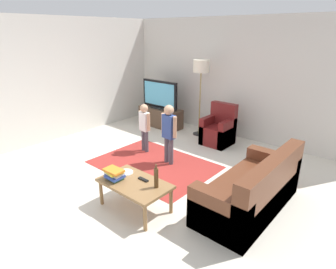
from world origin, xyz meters
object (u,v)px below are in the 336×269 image
object	(u,v)px
child_center	(169,129)
book_stack	(114,174)
couch	(254,192)
tv_remote	(143,179)
armchair	(219,131)
floor_lamp	(201,70)
coffee_table	(135,185)
bottle	(156,178)
plate	(126,172)
tv	(160,95)
tv_stand	(161,117)
child_near_tv	(144,124)

from	to	relation	value
child_center	book_stack	size ratio (longest dim) A/B	3.97
couch	tv_remote	bearing A→B (deg)	-142.75
armchair	floor_lamp	size ratio (longest dim) A/B	0.51
coffee_table	bottle	world-z (taller)	bottle
bottle	plate	world-z (taller)	bottle
tv	book_stack	size ratio (longest dim) A/B	3.83
tv	floor_lamp	bearing A→B (deg)	8.74
tv_stand	coffee_table	size ratio (longest dim) A/B	1.20
tv_stand	book_stack	distance (m)	3.67
floor_lamp	child_near_tv	distance (m)	1.86
tv	couch	distance (m)	4.03
armchair	book_stack	xyz separation A→B (m)	(0.15, -3.06, 0.20)
coffee_table	bottle	xyz separation A→B (m)	(0.32, 0.10, 0.19)
child_center	coffee_table	size ratio (longest dim) A/B	1.14
floor_lamp	child_center	world-z (taller)	floor_lamp
tv_stand	book_stack	size ratio (longest dim) A/B	4.18
tv	child_near_tv	size ratio (longest dim) A/B	1.09
couch	child_center	bearing A→B (deg)	168.83
floor_lamp	tv_stand	bearing A→B (deg)	-172.31
tv	tv_remote	world-z (taller)	tv
tv_remote	book_stack	bearing A→B (deg)	-142.88
tv_stand	tv_remote	bearing A→B (deg)	-51.35
tv_remote	child_center	bearing A→B (deg)	117.37
book_stack	tv_remote	bearing A→B (deg)	36.41
couch	bottle	xyz separation A→B (m)	(-0.96, -0.95, 0.27)
tv_stand	bottle	world-z (taller)	bottle
couch	book_stack	xyz separation A→B (m)	(-1.56, -1.18, 0.21)
book_stack	plate	xyz separation A→B (m)	(-0.02, 0.22, -0.07)
child_near_tv	coffee_table	world-z (taller)	child_near_tv
child_center	tv_remote	bearing A→B (deg)	-63.34
tv_remote	tv_stand	bearing A→B (deg)	129.36
tv_stand	child_near_tv	xyz separation A→B (m)	(0.87, -1.44, 0.36)
tv	book_stack	world-z (taller)	tv
tv	bottle	xyz separation A→B (m)	(2.55, -2.85, -0.28)
book_stack	plate	bearing A→B (deg)	95.25
tv_stand	child_near_tv	distance (m)	1.72
tv_stand	armchair	bearing A→B (deg)	-1.25
book_stack	plate	world-z (taller)	book_stack
tv	child_center	world-z (taller)	tv
armchair	child_near_tv	bearing A→B (deg)	-123.56
couch	bottle	distance (m)	1.38
child_near_tv	child_center	xyz separation A→B (m)	(0.75, -0.11, 0.08)
child_near_tv	bottle	distance (m)	2.21
plate	coffee_table	bearing A→B (deg)	-18.45
couch	plate	size ratio (longest dim) A/B	8.18
child_near_tv	bottle	size ratio (longest dim) A/B	3.00
child_center	plate	distance (m)	1.39
couch	tv_stand	bearing A→B (deg)	151.34
armchair	plate	xyz separation A→B (m)	(0.13, -2.83, 0.13)
child_near_tv	coffee_table	size ratio (longest dim) A/B	1.01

